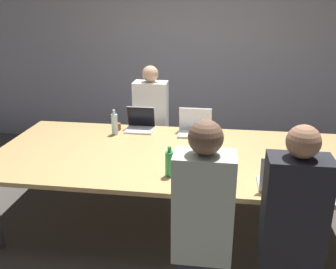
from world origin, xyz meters
TOP-DOWN VIEW (x-y plane):
  - ground_plane at (0.00, 0.00)m, footprint 24.00×24.00m
  - curtain_wall at (0.00, 2.30)m, footprint 12.00×0.06m
  - conference_table at (0.00, 0.00)m, footprint 3.37×1.55m
  - laptop_far_midleft at (-0.44, 0.63)m, footprint 0.31×0.25m
  - person_far_midleft at (-0.40, 1.05)m, footprint 0.40×0.24m
  - cup_far_midleft at (-0.69, 0.58)m, footprint 0.08×0.08m
  - bottle_far_midleft at (-0.68, 0.44)m, footprint 0.07×0.07m
  - laptop_far_center at (0.17, 0.59)m, footprint 0.35×0.27m
  - laptop_near_midright at (0.34, -0.62)m, footprint 0.35×0.22m
  - person_near_midright at (0.34, -1.05)m, footprint 0.40×0.24m
  - bottle_near_midright at (0.04, -0.47)m, footprint 0.07×0.07m
  - laptop_near_right at (0.91, -0.59)m, footprint 0.34×0.26m
  - person_near_right at (0.93, -1.02)m, footprint 0.40×0.24m
  - cup_near_right at (1.15, -0.58)m, footprint 0.08×0.08m
  - bottle_near_right at (1.19, -0.48)m, footprint 0.08×0.08m
  - stapler at (0.40, -0.13)m, footprint 0.10×0.15m

SIDE VIEW (x-z plane):
  - ground_plane at x=0.00m, z-range 0.00..0.00m
  - person_far_midleft at x=-0.40m, z-range -0.02..1.38m
  - person_near_right at x=0.93m, z-range -0.02..1.40m
  - person_near_midright at x=0.34m, z-range -0.02..1.42m
  - conference_table at x=0.00m, z-range 0.33..1.09m
  - stapler at x=0.40m, z-range 0.76..0.81m
  - cup_near_right at x=1.15m, z-range 0.76..0.84m
  - cup_far_midleft at x=-0.69m, z-range 0.76..0.84m
  - laptop_near_midright at x=0.34m, z-range 0.72..0.95m
  - laptop_far_midleft at x=-0.44m, z-range 0.71..0.96m
  - laptop_near_right at x=0.91m, z-range 0.71..0.98m
  - laptop_far_center at x=0.17m, z-range 0.70..0.98m
  - bottle_near_right at x=1.19m, z-range 0.75..0.98m
  - bottle_near_midright at x=0.04m, z-range 0.75..1.00m
  - bottle_far_midleft at x=-0.68m, z-range 0.74..1.02m
  - curtain_wall at x=0.00m, z-range 0.00..2.80m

